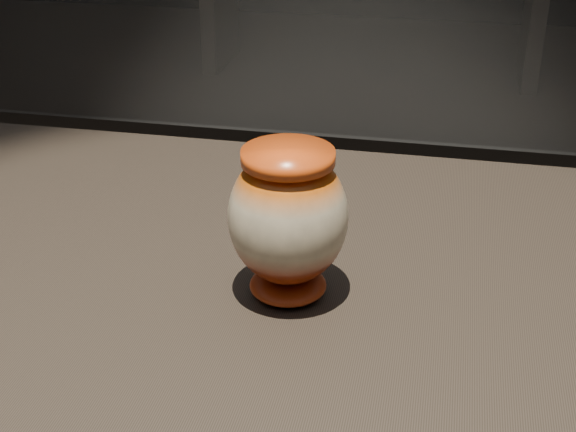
# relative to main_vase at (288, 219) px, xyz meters

# --- Properties ---
(main_vase) EXTENTS (0.12, 0.12, 0.15)m
(main_vase) POSITION_rel_main_vase_xyz_m (0.00, 0.00, 0.00)
(main_vase) COLOR maroon
(main_vase) RESTS_ON display_plinth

